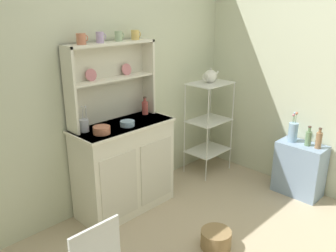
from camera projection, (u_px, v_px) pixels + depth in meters
The scene contains 18 objects.
wall_back at pixel (107, 81), 3.35m from camera, with size 3.84×0.05×2.50m, color beige.
hutch_cabinet at pixel (124, 166), 3.41m from camera, with size 0.97×0.45×0.88m.
hutch_shelf_unit at pixel (109, 76), 3.24m from camera, with size 0.91×0.18×0.74m.
bakers_rack at pixel (209, 118), 4.14m from camera, with size 0.49×0.36×1.09m.
side_shelf_blue at pixel (299, 169), 3.74m from camera, with size 0.28×0.48×0.57m, color #849EBC.
floor_basket at pixel (216, 239), 2.95m from camera, with size 0.26×0.26×0.15m, color #93754C.
cup_terracotta_0 at pixel (81, 39), 2.90m from camera, with size 0.09×0.08×0.09m.
cup_lilac_1 at pixel (100, 37), 3.03m from camera, with size 0.08×0.07×0.09m.
cup_sage_2 at pixel (119, 36), 3.16m from camera, with size 0.08×0.07×0.09m.
cup_gold_3 at pixel (135, 35), 3.29m from camera, with size 0.09×0.07×0.09m.
bowl_mixing_large at pixel (102, 130), 3.02m from camera, with size 0.15×0.15×0.06m, color #C67556.
bowl_floral_medium at pixel (127, 123), 3.21m from camera, with size 0.13×0.13×0.05m, color #8EB2D1.
jam_bottle at pixel (145, 107), 3.54m from camera, with size 0.06×0.06×0.18m.
utensil_jar at pixel (84, 125), 3.06m from camera, with size 0.08×0.08×0.23m.
porcelain_teapot at pixel (210, 76), 3.98m from camera, with size 0.24×0.15×0.17m.
flower_vase at pixel (293, 132), 3.69m from camera, with size 0.10×0.10×0.32m.
oil_bottle at pixel (308, 138), 3.59m from camera, with size 0.06×0.06×0.21m.
vinegar_bottle at pixel (319, 140), 3.51m from camera, with size 0.06×0.06×0.22m.
Camera 1 is at (-1.95, -1.11, 1.93)m, focal length 37.74 mm.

